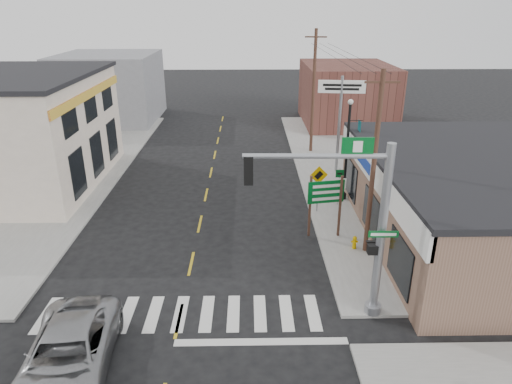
{
  "coord_description": "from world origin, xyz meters",
  "views": [
    {
      "loc": [
        2.6,
        -13.75,
        10.77
      ],
      "look_at": [
        2.94,
        5.59,
        2.8
      ],
      "focal_mm": 32.0,
      "sensor_mm": 36.0,
      "label": 1
    }
  ],
  "objects_px": {
    "suv": "(68,355)",
    "lamp_post": "(348,143)",
    "guide_sign": "(326,198)",
    "utility_pole_far": "(313,91)",
    "utility_pole_near": "(374,164)",
    "dance_center_sign": "(341,100)",
    "bare_tree": "(431,182)",
    "fire_hydrant": "(355,242)",
    "traffic_signal_pole": "(360,215)"
  },
  "relations": [
    {
      "from": "suv",
      "to": "traffic_signal_pole",
      "type": "distance_m",
      "value": 10.37
    },
    {
      "from": "suv",
      "to": "utility_pole_near",
      "type": "distance_m",
      "value": 13.8
    },
    {
      "from": "traffic_signal_pole",
      "to": "fire_hydrant",
      "type": "relative_size",
      "value": 10.57
    },
    {
      "from": "bare_tree",
      "to": "utility_pole_near",
      "type": "height_order",
      "value": "utility_pole_near"
    },
    {
      "from": "traffic_signal_pole",
      "to": "guide_sign",
      "type": "xyz_separation_m",
      "value": [
        -0.1,
        6.08,
        -1.98
      ]
    },
    {
      "from": "guide_sign",
      "to": "lamp_post",
      "type": "relative_size",
      "value": 0.54
    },
    {
      "from": "utility_pole_far",
      "to": "fire_hydrant",
      "type": "bearing_deg",
      "value": -82.8
    },
    {
      "from": "traffic_signal_pole",
      "to": "utility_pole_near",
      "type": "xyz_separation_m",
      "value": [
        1.64,
        4.63,
        0.24
      ]
    },
    {
      "from": "dance_center_sign",
      "to": "lamp_post",
      "type": "bearing_deg",
      "value": -88.16
    },
    {
      "from": "guide_sign",
      "to": "lamp_post",
      "type": "distance_m",
      "value": 5.26
    },
    {
      "from": "dance_center_sign",
      "to": "utility_pole_near",
      "type": "height_order",
      "value": "utility_pole_near"
    },
    {
      "from": "guide_sign",
      "to": "utility_pole_far",
      "type": "bearing_deg",
      "value": 74.91
    },
    {
      "from": "utility_pole_near",
      "to": "utility_pole_far",
      "type": "height_order",
      "value": "utility_pole_far"
    },
    {
      "from": "traffic_signal_pole",
      "to": "bare_tree",
      "type": "height_order",
      "value": "traffic_signal_pole"
    },
    {
      "from": "fire_hydrant",
      "to": "guide_sign",
      "type": "bearing_deg",
      "value": 134.25
    },
    {
      "from": "dance_center_sign",
      "to": "bare_tree",
      "type": "distance_m",
      "value": 11.97
    },
    {
      "from": "traffic_signal_pole",
      "to": "lamp_post",
      "type": "relative_size",
      "value": 1.15
    },
    {
      "from": "fire_hydrant",
      "to": "utility_pole_far",
      "type": "relative_size",
      "value": 0.07
    },
    {
      "from": "lamp_post",
      "to": "utility_pole_near",
      "type": "height_order",
      "value": "utility_pole_near"
    },
    {
      "from": "utility_pole_near",
      "to": "traffic_signal_pole",
      "type": "bearing_deg",
      "value": -108.19
    },
    {
      "from": "lamp_post",
      "to": "traffic_signal_pole",
      "type": "bearing_deg",
      "value": -94.71
    },
    {
      "from": "suv",
      "to": "utility_pole_far",
      "type": "distance_m",
      "value": 25.72
    },
    {
      "from": "bare_tree",
      "to": "utility_pole_near",
      "type": "distance_m",
      "value": 2.47
    },
    {
      "from": "fire_hydrant",
      "to": "traffic_signal_pole",
      "type": "bearing_deg",
      "value": -103.54
    },
    {
      "from": "guide_sign",
      "to": "lamp_post",
      "type": "bearing_deg",
      "value": 57.01
    },
    {
      "from": "guide_sign",
      "to": "utility_pole_far",
      "type": "distance_m",
      "value": 14.53
    },
    {
      "from": "lamp_post",
      "to": "bare_tree",
      "type": "distance_m",
      "value": 7.29
    },
    {
      "from": "lamp_post",
      "to": "utility_pole_near",
      "type": "xyz_separation_m",
      "value": [
        -0.22,
        -6.13,
        0.84
      ]
    },
    {
      "from": "lamp_post",
      "to": "utility_pole_far",
      "type": "distance_m",
      "value": 9.67
    },
    {
      "from": "lamp_post",
      "to": "bare_tree",
      "type": "relative_size",
      "value": 1.23
    },
    {
      "from": "lamp_post",
      "to": "utility_pole_far",
      "type": "bearing_deg",
      "value": 99.66
    },
    {
      "from": "bare_tree",
      "to": "utility_pole_far",
      "type": "distance_m",
      "value": 16.81
    },
    {
      "from": "lamp_post",
      "to": "fire_hydrant",
      "type": "bearing_deg",
      "value": -91.66
    },
    {
      "from": "suv",
      "to": "guide_sign",
      "type": "xyz_separation_m",
      "value": [
        9.3,
        8.9,
        1.38
      ]
    },
    {
      "from": "suv",
      "to": "fire_hydrant",
      "type": "height_order",
      "value": "suv"
    },
    {
      "from": "guide_sign",
      "to": "utility_pole_near",
      "type": "height_order",
      "value": "utility_pole_near"
    },
    {
      "from": "lamp_post",
      "to": "utility_pole_far",
      "type": "height_order",
      "value": "utility_pole_far"
    },
    {
      "from": "suv",
      "to": "fire_hydrant",
      "type": "relative_size",
      "value": 8.73
    },
    {
      "from": "lamp_post",
      "to": "dance_center_sign",
      "type": "height_order",
      "value": "dance_center_sign"
    },
    {
      "from": "traffic_signal_pole",
      "to": "utility_pole_far",
      "type": "height_order",
      "value": "utility_pole_far"
    },
    {
      "from": "suv",
      "to": "lamp_post",
      "type": "distance_m",
      "value": 17.86
    },
    {
      "from": "suv",
      "to": "guide_sign",
      "type": "bearing_deg",
      "value": 38.32
    },
    {
      "from": "traffic_signal_pole",
      "to": "bare_tree",
      "type": "bearing_deg",
      "value": 45.09
    },
    {
      "from": "dance_center_sign",
      "to": "utility_pole_near",
      "type": "bearing_deg",
      "value": -86.78
    },
    {
      "from": "suv",
      "to": "lamp_post",
      "type": "relative_size",
      "value": 0.95
    },
    {
      "from": "guide_sign",
      "to": "fire_hydrant",
      "type": "distance_m",
      "value": 2.45
    },
    {
      "from": "utility_pole_far",
      "to": "dance_center_sign",
      "type": "bearing_deg",
      "value": -69.44
    },
    {
      "from": "traffic_signal_pole",
      "to": "utility_pole_far",
      "type": "xyz_separation_m",
      "value": [
        1.1,
        20.32,
        0.66
      ]
    },
    {
      "from": "traffic_signal_pole",
      "to": "fire_hydrant",
      "type": "bearing_deg",
      "value": 77.51
    },
    {
      "from": "traffic_signal_pole",
      "to": "guide_sign",
      "type": "height_order",
      "value": "traffic_signal_pole"
    }
  ]
}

